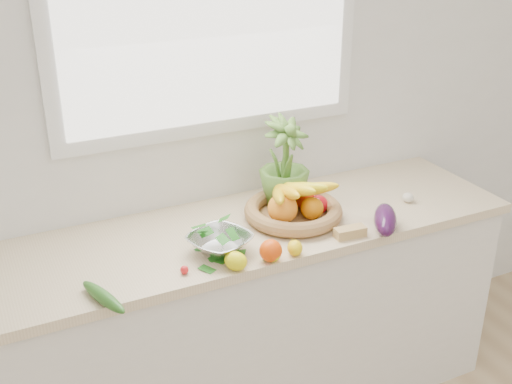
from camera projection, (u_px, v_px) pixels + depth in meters
name	position (u px, v px, depth m)	size (l,w,h in m)	color
back_wall	(210.00, 97.00, 2.59)	(4.50, 0.02, 2.70)	white
counter_cabinet	(243.00, 325.00, 2.73)	(2.20, 0.58, 0.86)	silver
countertop	(242.00, 231.00, 2.54)	(2.24, 0.62, 0.04)	beige
orange_loose	(271.00, 251.00, 2.28)	(0.08, 0.08, 0.08)	#F64907
lemon_a	(236.00, 261.00, 2.23)	(0.07, 0.09, 0.07)	yellow
lemon_b	(295.00, 248.00, 2.32)	(0.06, 0.07, 0.06)	yellow
lemon_c	(270.00, 253.00, 2.28)	(0.06, 0.08, 0.06)	yellow
apple	(319.00, 205.00, 2.62)	(0.08, 0.08, 0.08)	red
ginger	(350.00, 232.00, 2.45)	(0.12, 0.05, 0.04)	tan
garlic_a	(311.00, 210.00, 2.62)	(0.05, 0.05, 0.04)	white
garlic_b	(274.00, 208.00, 2.63)	(0.05, 0.05, 0.05)	silver
garlic_c	(408.00, 198.00, 2.73)	(0.05, 0.05, 0.04)	silver
eggplant	(385.00, 220.00, 2.49)	(0.09, 0.23, 0.09)	#310E35
cucumber	(103.00, 297.00, 2.05)	(0.04, 0.24, 0.04)	#1B5218
radish	(184.00, 270.00, 2.21)	(0.03, 0.03, 0.03)	red
potted_herb	(284.00, 162.00, 2.62)	(0.21, 0.21, 0.37)	#517F2E
fruit_basket	(293.00, 206.00, 2.58)	(0.48, 0.48, 0.19)	tan
colander_with_spinach	(220.00, 238.00, 2.33)	(0.29, 0.29, 0.12)	silver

